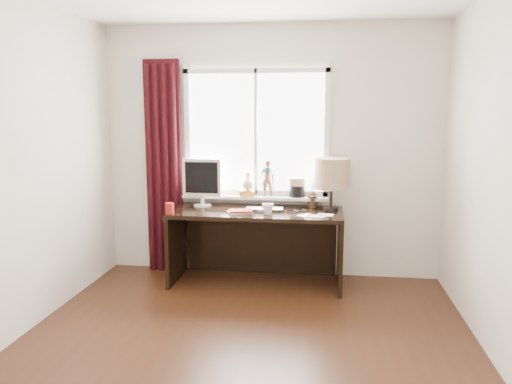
# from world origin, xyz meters

# --- Properties ---
(floor) EXTENTS (3.50, 4.00, 0.00)m
(floor) POSITION_xyz_m (0.00, 0.00, 0.00)
(floor) COLOR #351A0D
(floor) RESTS_ON ground
(wall_back) EXTENTS (3.50, 0.00, 2.60)m
(wall_back) POSITION_xyz_m (0.00, 2.00, 1.30)
(wall_back) COLOR beige
(wall_back) RESTS_ON ground
(wall_front) EXTENTS (3.50, 0.00, 2.60)m
(wall_front) POSITION_xyz_m (0.00, -2.00, 1.30)
(wall_front) COLOR beige
(wall_front) RESTS_ON ground
(laptop) EXTENTS (0.38, 0.26, 0.03)m
(laptop) POSITION_xyz_m (-0.01, 1.63, 0.76)
(laptop) COLOR silver
(laptop) RESTS_ON desk
(mug) EXTENTS (0.15, 0.15, 0.11)m
(mug) POSITION_xyz_m (0.03, 1.47, 0.80)
(mug) COLOR white
(mug) RESTS_ON desk
(red_cup) EXTENTS (0.08, 0.08, 0.11)m
(red_cup) POSITION_xyz_m (-0.90, 1.36, 0.80)
(red_cup) COLOR maroon
(red_cup) RESTS_ON desk
(window) EXTENTS (1.52, 0.20, 1.40)m
(window) POSITION_xyz_m (-0.14, 1.95, 1.31)
(window) COLOR white
(window) RESTS_ON ground
(curtain) EXTENTS (0.38, 0.09, 2.25)m
(curtain) POSITION_xyz_m (-1.13, 1.91, 1.12)
(curtain) COLOR black
(curtain) RESTS_ON floor
(desk) EXTENTS (1.70, 0.70, 0.75)m
(desk) POSITION_xyz_m (-0.10, 1.73, 0.51)
(desk) COLOR black
(desk) RESTS_ON floor
(monitor) EXTENTS (0.40, 0.18, 0.49)m
(monitor) POSITION_xyz_m (-0.68, 1.78, 1.03)
(monitor) COLOR beige
(monitor) RESTS_ON desk
(notebook_stack) EXTENTS (0.27, 0.24, 0.03)m
(notebook_stack) POSITION_xyz_m (-0.24, 1.48, 0.77)
(notebook_stack) COLOR beige
(notebook_stack) RESTS_ON desk
(brush_holder) EXTENTS (0.09, 0.09, 0.25)m
(brush_holder) POSITION_xyz_m (0.45, 1.86, 0.81)
(brush_holder) COLOR black
(brush_holder) RESTS_ON desk
(icon_frame) EXTENTS (0.10, 0.03, 0.13)m
(icon_frame) POSITION_xyz_m (0.44, 1.93, 0.81)
(icon_frame) COLOR gold
(icon_frame) RESTS_ON desk
(table_lamp) EXTENTS (0.35, 0.35, 0.52)m
(table_lamp) POSITION_xyz_m (0.63, 1.74, 1.11)
(table_lamp) COLOR black
(table_lamp) RESTS_ON desk
(loose_papers) EXTENTS (0.35, 0.20, 0.00)m
(loose_papers) POSITION_xyz_m (0.49, 1.47, 0.75)
(loose_papers) COLOR white
(loose_papers) RESTS_ON desk
(desk_cables) EXTENTS (0.32, 0.35, 0.01)m
(desk_cables) POSITION_xyz_m (0.24, 1.69, 0.75)
(desk_cables) COLOR black
(desk_cables) RESTS_ON desk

